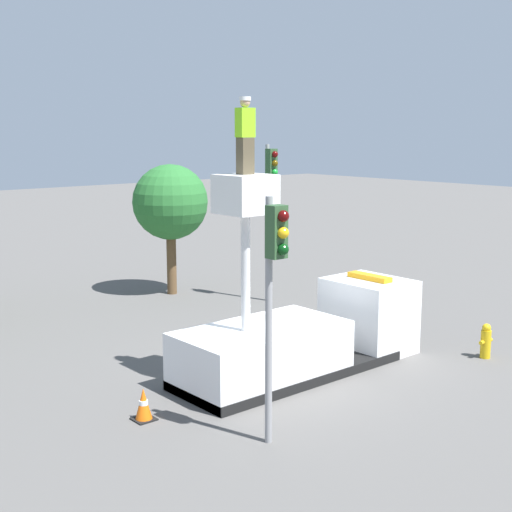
{
  "coord_description": "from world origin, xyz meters",
  "views": [
    {
      "loc": [
        -11.91,
        -12.61,
        6.12
      ],
      "look_at": [
        -2.24,
        -1.33,
        3.49
      ],
      "focal_mm": 50.0,
      "sensor_mm": 36.0,
      "label": 1
    }
  ],
  "objects_px": {
    "bucket_truck": "(301,336)",
    "traffic_cone_rear": "(144,405)",
    "traffic_light_pole": "(274,272)",
    "worker": "(245,136)",
    "fire_hydrant": "(486,341)",
    "traffic_light_across": "(270,192)",
    "tree_left_bg": "(170,203)"
  },
  "relations": [
    {
      "from": "bucket_truck",
      "to": "traffic_cone_rear",
      "type": "bearing_deg",
      "value": -178.78
    },
    {
      "from": "traffic_light_pole",
      "to": "worker",
      "type": "bearing_deg",
      "value": 59.8
    },
    {
      "from": "traffic_light_pole",
      "to": "fire_hydrant",
      "type": "height_order",
      "value": "traffic_light_pole"
    },
    {
      "from": "worker",
      "to": "traffic_light_pole",
      "type": "xyz_separation_m",
      "value": [
        -1.63,
        -2.81,
        -2.52
      ]
    },
    {
      "from": "traffic_light_pole",
      "to": "traffic_cone_rear",
      "type": "bearing_deg",
      "value": 115.6
    },
    {
      "from": "worker",
      "to": "traffic_cone_rear",
      "type": "distance_m",
      "value": 6.37
    },
    {
      "from": "bucket_truck",
      "to": "worker",
      "type": "xyz_separation_m",
      "value": [
        -1.86,
        0.0,
        5.07
      ]
    },
    {
      "from": "bucket_truck",
      "to": "traffic_light_pole",
      "type": "distance_m",
      "value": 5.16
    },
    {
      "from": "worker",
      "to": "traffic_light_pole",
      "type": "distance_m",
      "value": 4.11
    },
    {
      "from": "worker",
      "to": "traffic_light_across",
      "type": "height_order",
      "value": "worker"
    },
    {
      "from": "worker",
      "to": "tree_left_bg",
      "type": "xyz_separation_m",
      "value": [
        4.26,
        9.49,
        -2.54
      ]
    },
    {
      "from": "bucket_truck",
      "to": "traffic_light_pole",
      "type": "bearing_deg",
      "value": -141.21
    },
    {
      "from": "bucket_truck",
      "to": "traffic_light_across",
      "type": "xyz_separation_m",
      "value": [
        4.41,
        6.18,
        3.05
      ]
    },
    {
      "from": "bucket_truck",
      "to": "fire_hydrant",
      "type": "xyz_separation_m",
      "value": [
        4.52,
        -2.53,
        -0.45
      ]
    },
    {
      "from": "bucket_truck",
      "to": "worker",
      "type": "height_order",
      "value": "worker"
    },
    {
      "from": "fire_hydrant",
      "to": "traffic_light_pole",
      "type": "bearing_deg",
      "value": -178.03
    },
    {
      "from": "fire_hydrant",
      "to": "traffic_cone_rear",
      "type": "height_order",
      "value": "fire_hydrant"
    },
    {
      "from": "traffic_light_pole",
      "to": "fire_hydrant",
      "type": "xyz_separation_m",
      "value": [
        8.01,
        0.28,
        -3.01
      ]
    },
    {
      "from": "fire_hydrant",
      "to": "traffic_cone_rear",
      "type": "xyz_separation_m",
      "value": [
        -9.31,
        2.43,
        -0.13
      ]
    },
    {
      "from": "traffic_light_pole",
      "to": "traffic_light_across",
      "type": "bearing_deg",
      "value": 48.67
    },
    {
      "from": "fire_hydrant",
      "to": "tree_left_bg",
      "type": "relative_size",
      "value": 0.2
    },
    {
      "from": "bucket_truck",
      "to": "traffic_light_across",
      "type": "bearing_deg",
      "value": 54.48
    },
    {
      "from": "bucket_truck",
      "to": "traffic_light_across",
      "type": "distance_m",
      "value": 8.18
    },
    {
      "from": "tree_left_bg",
      "to": "traffic_light_pole",
      "type": "bearing_deg",
      "value": -115.63
    },
    {
      "from": "tree_left_bg",
      "to": "bucket_truck",
      "type": "bearing_deg",
      "value": -104.23
    },
    {
      "from": "tree_left_bg",
      "to": "fire_hydrant",
      "type": "bearing_deg",
      "value": -80.01
    },
    {
      "from": "bucket_truck",
      "to": "fire_hydrant",
      "type": "distance_m",
      "value": 5.2
    },
    {
      "from": "worker",
      "to": "tree_left_bg",
      "type": "bearing_deg",
      "value": 65.8
    },
    {
      "from": "traffic_cone_rear",
      "to": "tree_left_bg",
      "type": "bearing_deg",
      "value": 53.13
    },
    {
      "from": "traffic_light_across",
      "to": "traffic_cone_rear",
      "type": "relative_size",
      "value": 7.93
    },
    {
      "from": "tree_left_bg",
      "to": "traffic_cone_rear",
      "type": "bearing_deg",
      "value": -126.87
    },
    {
      "from": "traffic_light_across",
      "to": "fire_hydrant",
      "type": "bearing_deg",
      "value": -89.27
    }
  ]
}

